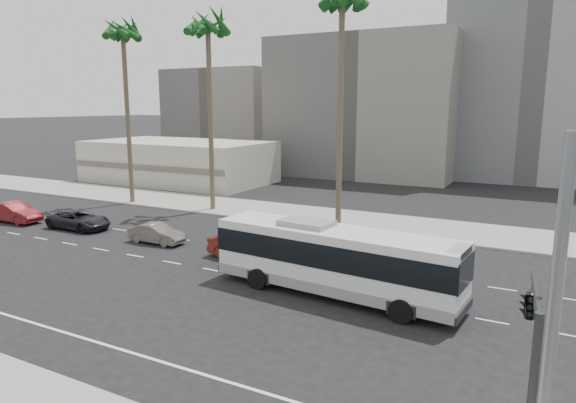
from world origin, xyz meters
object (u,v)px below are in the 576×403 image
Objects in this scene: car_d at (14,212)px; palm_near at (342,4)px; city_bus at (335,258)px; car_c at (79,220)px; streetlight_corner at (556,337)px; palm_far at (123,36)px; car_a at (248,245)px; palm_mid at (208,31)px; car_b at (157,233)px; traffic_signal at (531,309)px.

car_d is 30.39m from palm_near.
city_bus is 29.24m from car_d.
car_c is 6.58m from car_d.
palm_far reaches higher than streetlight_corner.
streetlight_corner is 0.52× the size of palm_near.
city_bus is at bearing -26.42° from palm_far.
palm_mid is at bearing 43.88° from car_a.
car_a is 1.24× the size of car_b.
car_a is at bearing -100.30° from palm_near.
car_a is 22.07m from car_d.
palm_mid reaches higher than city_bus.
car_b is 20.81m from palm_near.
car_a is at bearing -93.11° from car_c.
car_d reaches higher than car_b.
palm_mid is (-3.16, 10.78, 14.80)m from car_b.
car_c is at bearing 87.96° from car_a.
city_bus is 22.88m from car_c.
car_d is 40.04m from traffic_signal.
car_d is at bearing -135.30° from palm_mid.
streetlight_corner is at bearing -48.18° from city_bus.
car_d is 0.27× the size of palm_near.
traffic_signal is (8.96, -9.16, 2.52)m from city_bus.
palm_mid is at bearing 15.39° from car_b.
car_d is (-14.58, -0.52, 0.13)m from car_b.
car_a is 0.30× the size of palm_far.
traffic_signal is at bearing -109.22° from car_d.
car_a is 23.30m from streetlight_corner.
streetlight_corner is 3.69m from traffic_signal.
city_bus reaches higher than car_c.
palm_mid is (-27.12, 26.76, 10.15)m from streetlight_corner.
city_bus reaches higher than car_b.
traffic_signal reaches higher than car_b.
city_bus is 26.34m from palm_mid.
traffic_signal is 37.01m from palm_mid.
city_bus is 0.71× the size of palm_near.
palm_mid is at bearing 146.69° from city_bus.
car_d is 0.92× the size of traffic_signal.
streetlight_corner is (9.45, -12.71, 3.41)m from city_bus.
city_bus is 16.20m from streetlight_corner.
palm_mid reaches higher than car_b.
car_d is at bearing 157.96° from traffic_signal.
car_b is at bearing -133.13° from palm_near.
city_bus is 0.75× the size of palm_far.
palm_mid reaches higher than car_a.
palm_mid is (-26.63, 23.21, 11.05)m from traffic_signal.
car_c is 1.05× the size of car_d.
palm_near is 1.05× the size of palm_mid.
traffic_signal is at bearing -128.08° from car_a.
palm_far is (-26.58, 13.21, 13.63)m from city_bus.
traffic_signal is (-0.49, 3.55, -0.89)m from streetlight_corner.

